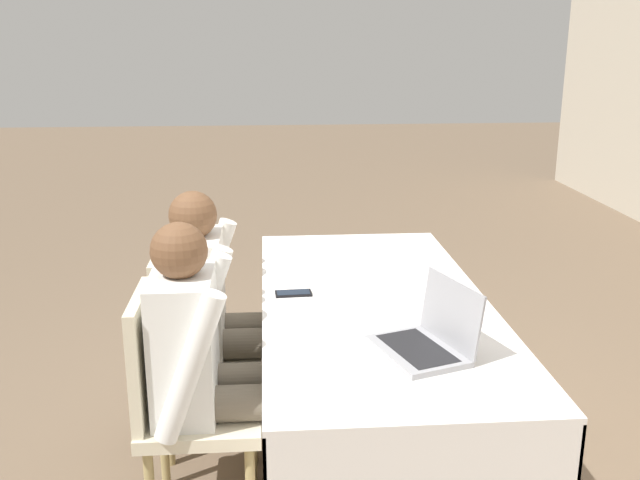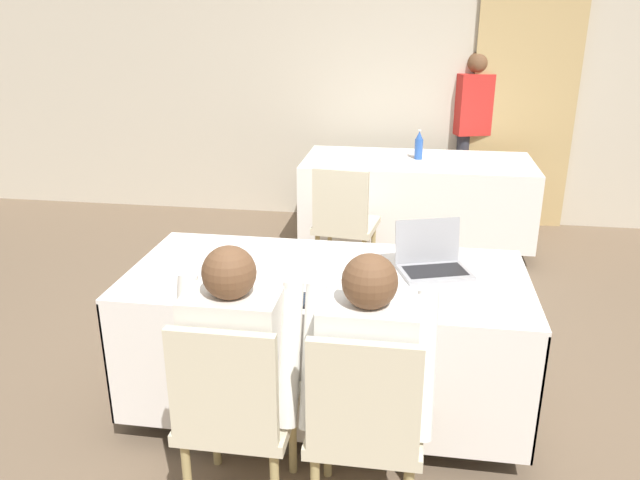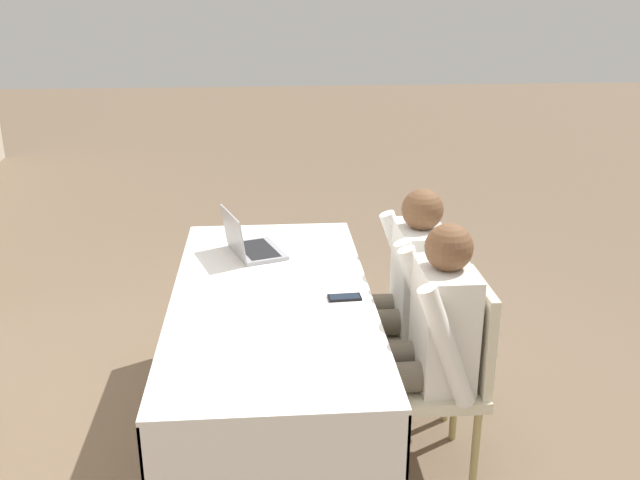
% 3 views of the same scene
% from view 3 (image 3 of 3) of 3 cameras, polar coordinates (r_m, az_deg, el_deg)
% --- Properties ---
extents(ground_plane, '(24.00, 24.00, 0.00)m').
position_cam_3_polar(ground_plane, '(3.59, -3.60, -15.41)').
color(ground_plane, brown).
extents(conference_table_near, '(1.91, 0.89, 0.76)m').
position_cam_3_polar(conference_table_near, '(3.28, -3.82, -7.09)').
color(conference_table_near, white).
rests_on(conference_table_near, ground_plane).
extents(laptop, '(0.39, 0.35, 0.23)m').
position_cam_3_polar(laptop, '(3.65, -5.57, -0.45)').
color(laptop, '#99999E').
rests_on(laptop, conference_table_near).
extents(cell_phone, '(0.08, 0.15, 0.01)m').
position_cam_3_polar(cell_phone, '(3.15, 1.97, -4.61)').
color(cell_phone, black).
rests_on(cell_phone, conference_table_near).
extents(paper_beside_laptop, '(0.26, 0.33, 0.00)m').
position_cam_3_polar(paper_beside_laptop, '(3.05, -4.42, -5.64)').
color(paper_beside_laptop, white).
rests_on(paper_beside_laptop, conference_table_near).
extents(paper_centre_table, '(0.32, 0.36, 0.00)m').
position_cam_3_polar(paper_centre_table, '(3.66, -1.41, -1.05)').
color(paper_centre_table, white).
rests_on(paper_centre_table, conference_table_near).
extents(chair_near_left, '(0.44, 0.44, 0.90)m').
position_cam_3_polar(chair_near_left, '(3.20, 10.12, -10.06)').
color(chair_near_left, tan).
rests_on(chair_near_left, ground_plane).
extents(chair_near_right, '(0.44, 0.44, 0.90)m').
position_cam_3_polar(chair_near_right, '(3.63, 8.17, -6.06)').
color(chair_near_right, tan).
rests_on(chair_near_right, ground_plane).
extents(person_checkered_shirt, '(0.50, 0.52, 1.16)m').
position_cam_3_polar(person_checkered_shirt, '(3.10, 8.44, -7.63)').
color(person_checkered_shirt, '#665B4C').
rests_on(person_checkered_shirt, ground_plane).
extents(person_white_shirt, '(0.50, 0.52, 1.16)m').
position_cam_3_polar(person_white_shirt, '(3.54, 6.67, -3.82)').
color(person_white_shirt, '#665B4C').
rests_on(person_white_shirt, ground_plane).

